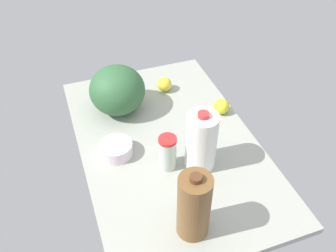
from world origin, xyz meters
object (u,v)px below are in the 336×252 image
(watermelon, at_px, (117,90))
(chocolate_milk_jug, at_px, (194,206))
(milk_jug, at_px, (201,141))
(lemon_loose, at_px, (221,106))
(lemon_by_jug, at_px, (164,84))
(tumbler_cup, at_px, (168,153))
(mixing_bowl, at_px, (116,149))

(watermelon, bearing_deg, chocolate_milk_jug, 6.17)
(milk_jug, xyz_separation_m, lemon_loose, (-0.27, 0.23, -0.09))
(chocolate_milk_jug, xyz_separation_m, lemon_by_jug, (-0.82, 0.18, -0.10))
(tumbler_cup, height_order, lemon_loose, tumbler_cup)
(milk_jug, xyz_separation_m, lemon_by_jug, (-0.54, 0.03, -0.09))
(chocolate_milk_jug, height_order, lemon_loose, chocolate_milk_jug)
(chocolate_milk_jug, relative_size, mixing_bowl, 2.04)
(lemon_loose, bearing_deg, milk_jug, -40.01)
(milk_jug, distance_m, lemon_by_jug, 0.55)
(lemon_by_jug, xyz_separation_m, lemon_loose, (0.26, 0.20, 0.00))
(tumbler_cup, distance_m, chocolate_milk_jug, 0.32)
(tumbler_cup, distance_m, mixing_bowl, 0.24)
(tumbler_cup, distance_m, lemon_by_jug, 0.53)
(tumbler_cup, height_order, milk_jug, milk_jug)
(watermelon, distance_m, chocolate_milk_jug, 0.75)
(watermelon, relative_size, chocolate_milk_jug, 0.92)
(mixing_bowl, relative_size, lemon_loose, 1.86)
(tumbler_cup, height_order, mixing_bowl, tumbler_cup)
(milk_jug, height_order, chocolate_milk_jug, chocolate_milk_jug)
(milk_jug, relative_size, lemon_by_jug, 3.67)
(milk_jug, xyz_separation_m, chocolate_milk_jug, (0.28, -0.15, 0.01))
(watermelon, xyz_separation_m, lemon_loose, (0.19, 0.46, -0.08))
(watermelon, xyz_separation_m, mixing_bowl, (0.29, -0.08, -0.09))
(tumbler_cup, relative_size, milk_jug, 0.57)
(mixing_bowl, bearing_deg, lemon_by_jug, 136.68)
(watermelon, relative_size, mixing_bowl, 1.88)
(tumbler_cup, xyz_separation_m, lemon_loose, (-0.24, 0.36, -0.04))
(watermelon, bearing_deg, lemon_by_jug, 105.75)
(watermelon, bearing_deg, milk_jug, 26.30)
(milk_jug, bearing_deg, tumbler_cup, -103.95)
(milk_jug, distance_m, mixing_bowl, 0.37)
(watermelon, distance_m, mixing_bowl, 0.32)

